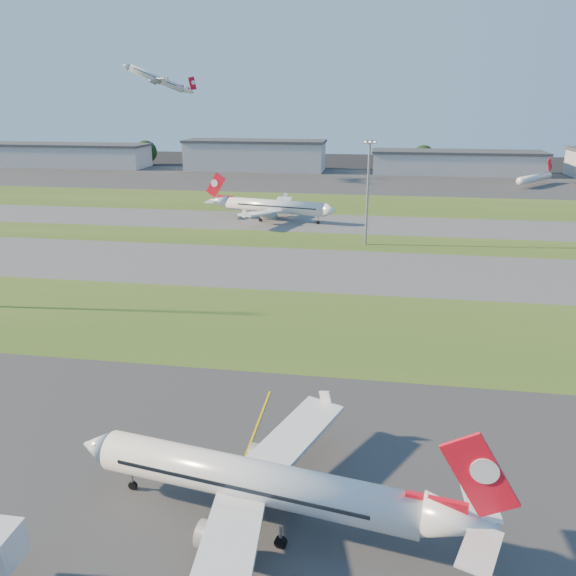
% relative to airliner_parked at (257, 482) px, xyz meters
% --- Properties ---
extents(ground, '(700.00, 700.00, 0.00)m').
position_rel_airliner_parked_xyz_m(ground, '(-8.15, -7.58, -3.90)').
color(ground, black).
rests_on(ground, ground).
extents(apron_near, '(300.00, 70.00, 0.01)m').
position_rel_airliner_parked_xyz_m(apron_near, '(-8.15, -7.58, -3.89)').
color(apron_near, '#333335').
rests_on(apron_near, ground).
extents(grass_strip_a, '(300.00, 34.00, 0.01)m').
position_rel_airliner_parked_xyz_m(grass_strip_a, '(-8.15, 44.42, -3.89)').
color(grass_strip_a, '#38521B').
rests_on(grass_strip_a, ground).
extents(taxiway_a, '(300.00, 32.00, 0.01)m').
position_rel_airliner_parked_xyz_m(taxiway_a, '(-8.15, 77.42, -3.89)').
color(taxiway_a, '#515154').
rests_on(taxiway_a, ground).
extents(grass_strip_b, '(300.00, 18.00, 0.01)m').
position_rel_airliner_parked_xyz_m(grass_strip_b, '(-8.15, 102.42, -3.89)').
color(grass_strip_b, '#38521B').
rests_on(grass_strip_b, ground).
extents(taxiway_b, '(300.00, 26.00, 0.01)m').
position_rel_airliner_parked_xyz_m(taxiway_b, '(-8.15, 124.42, -3.89)').
color(taxiway_b, '#515154').
rests_on(taxiway_b, ground).
extents(grass_strip_c, '(300.00, 40.00, 0.01)m').
position_rel_airliner_parked_xyz_m(grass_strip_c, '(-8.15, 157.42, -3.89)').
color(grass_strip_c, '#38521B').
rests_on(grass_strip_c, ground).
extents(apron_far, '(400.00, 80.00, 0.01)m').
position_rel_airliner_parked_xyz_m(apron_far, '(-8.15, 217.42, -3.89)').
color(apron_far, '#333335').
rests_on(apron_far, ground).
extents(airliner_parked, '(35.38, 29.78, 11.10)m').
position_rel_airliner_parked_xyz_m(airliner_parked, '(0.00, 0.00, 0.00)').
color(airliner_parked, silver).
rests_on(airliner_parked, ground).
extents(airliner_taxiing, '(38.57, 32.39, 12.17)m').
position_rel_airliner_parked_xyz_m(airliner_taxiing, '(-21.25, 125.57, 0.38)').
color(airliner_taxiing, silver).
rests_on(airliner_taxiing, ground).
extents(airliner_departing, '(26.38, 22.78, 9.38)m').
position_rel_airliner_parked_xyz_m(airliner_departing, '(-87.90, 209.20, 39.28)').
color(airliner_departing, silver).
extents(mini_jet_near, '(19.33, 23.34, 9.48)m').
position_rel_airliner_parked_xyz_m(mini_jet_near, '(74.80, 212.74, -0.62)').
color(mini_jet_near, silver).
rests_on(mini_jet_near, ground).
extents(light_mast_centre, '(3.20, 0.70, 25.80)m').
position_rel_airliner_parked_xyz_m(light_mast_centre, '(6.85, 100.42, 10.92)').
color(light_mast_centre, gray).
rests_on(light_mast_centre, ground).
extents(hangar_far_west, '(91.80, 23.00, 12.20)m').
position_rel_airliner_parked_xyz_m(hangar_far_west, '(-158.15, 247.42, 2.24)').
color(hangar_far_west, '#9D9FA5').
rests_on(hangar_far_west, ground).
extents(hangar_west, '(71.40, 23.00, 15.20)m').
position_rel_airliner_parked_xyz_m(hangar_west, '(-53.15, 247.42, 3.74)').
color(hangar_west, '#9D9FA5').
rests_on(hangar_west, ground).
extents(hangar_east, '(81.60, 23.00, 11.20)m').
position_rel_airliner_parked_xyz_m(hangar_east, '(46.85, 247.42, 1.74)').
color(hangar_east, '#9D9FA5').
rests_on(hangar_east, ground).
extents(tree_far_west, '(11.00, 11.00, 12.00)m').
position_rel_airliner_parked_xyz_m(tree_far_west, '(-198.15, 260.42, 2.59)').
color(tree_far_west, black).
rests_on(tree_far_west, ground).
extents(tree_west, '(12.10, 12.10, 13.20)m').
position_rel_airliner_parked_xyz_m(tree_west, '(-118.15, 262.42, 3.24)').
color(tree_west, black).
rests_on(tree_west, ground).
extents(tree_mid_west, '(9.90, 9.90, 10.80)m').
position_rel_airliner_parked_xyz_m(tree_mid_west, '(-28.15, 258.42, 1.94)').
color(tree_mid_west, black).
rests_on(tree_mid_west, ground).
extents(tree_mid_east, '(11.55, 11.55, 12.60)m').
position_rel_airliner_parked_xyz_m(tree_mid_east, '(31.85, 261.42, 2.91)').
color(tree_mid_east, black).
rests_on(tree_mid_east, ground).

